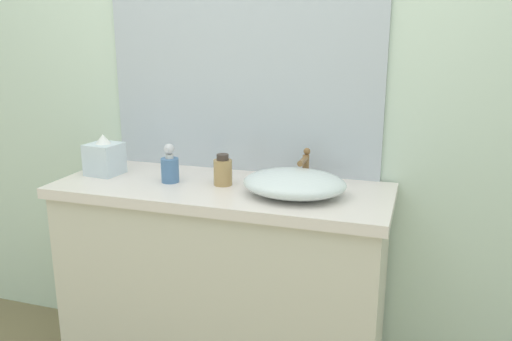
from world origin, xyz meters
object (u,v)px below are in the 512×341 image
lotion_bottle (223,171)px  sink_basin (294,183)px  tissue_box (104,157)px  soap_dispenser (170,167)px

lotion_bottle → sink_basin: bearing=-8.4°
lotion_bottle → tissue_box: bearing=-179.5°
sink_basin → soap_dispenser: bearing=178.1°
sink_basin → tissue_box: size_ratio=2.23×
sink_basin → soap_dispenser: (-0.52, 0.02, 0.02)m
sink_basin → lotion_bottle: (-0.30, 0.04, 0.01)m
sink_basin → lotion_bottle: size_ratio=3.10×
sink_basin → lotion_bottle: 0.31m
lotion_bottle → soap_dispenser: bearing=-172.7°
sink_basin → soap_dispenser: 0.52m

